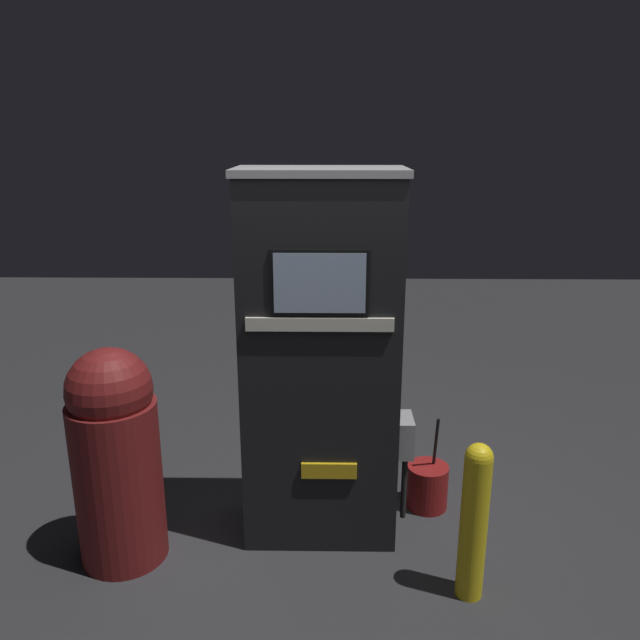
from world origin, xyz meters
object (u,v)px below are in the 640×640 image
(gas_pump, at_px, (321,363))
(safety_bollard, at_px, (474,517))
(squeegee_bucket, at_px, (427,486))
(trash_bin, at_px, (116,455))

(gas_pump, xyz_separation_m, safety_bollard, (0.78, -0.56, -0.61))
(squeegee_bucket, bearing_deg, safety_bollard, -82.79)
(squeegee_bucket, bearing_deg, gas_pump, -160.85)
(safety_bollard, relative_size, trash_bin, 0.70)
(trash_bin, relative_size, squeegee_bucket, 1.94)
(gas_pump, relative_size, squeegee_bucket, 3.35)
(trash_bin, bearing_deg, gas_pump, 13.73)
(gas_pump, distance_m, safety_bollard, 1.14)
(trash_bin, distance_m, squeegee_bucket, 1.92)
(safety_bollard, bearing_deg, squeegee_bucket, 97.21)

